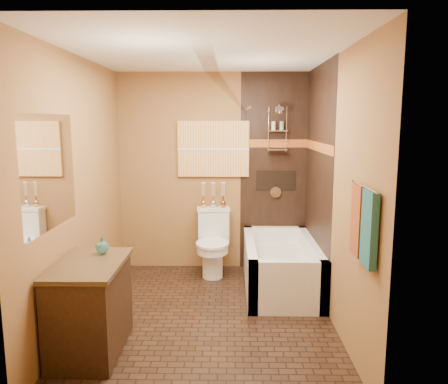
{
  "coord_description": "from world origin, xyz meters",
  "views": [
    {
      "loc": [
        0.23,
        -4.04,
        1.89
      ],
      "look_at": [
        0.16,
        0.4,
        1.17
      ],
      "focal_mm": 35.0,
      "sensor_mm": 36.0,
      "label": 1
    }
  ],
  "objects_px": {
    "sunset_painting": "(213,149)",
    "toilet": "(213,242)",
    "vanity": "(90,307)",
    "bathtub": "(281,269)"
  },
  "relations": [
    {
      "from": "toilet",
      "to": "vanity",
      "type": "bearing_deg",
      "value": -121.44
    },
    {
      "from": "sunset_painting",
      "to": "toilet",
      "type": "distance_m",
      "value": 1.17
    },
    {
      "from": "bathtub",
      "to": "vanity",
      "type": "distance_m",
      "value": 2.24
    },
    {
      "from": "vanity",
      "to": "sunset_painting",
      "type": "bearing_deg",
      "value": 66.15
    },
    {
      "from": "bathtub",
      "to": "vanity",
      "type": "relative_size",
      "value": 1.72
    },
    {
      "from": "sunset_painting",
      "to": "vanity",
      "type": "xyz_separation_m",
      "value": [
        -0.93,
        -2.15,
        -1.16
      ]
    },
    {
      "from": "bathtub",
      "to": "toilet",
      "type": "xyz_separation_m",
      "value": [
        -0.79,
        0.46,
        0.19
      ]
    },
    {
      "from": "sunset_painting",
      "to": "vanity",
      "type": "bearing_deg",
      "value": -113.43
    },
    {
      "from": "sunset_painting",
      "to": "toilet",
      "type": "relative_size",
      "value": 1.11
    },
    {
      "from": "toilet",
      "to": "vanity",
      "type": "distance_m",
      "value": 2.1
    }
  ]
}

